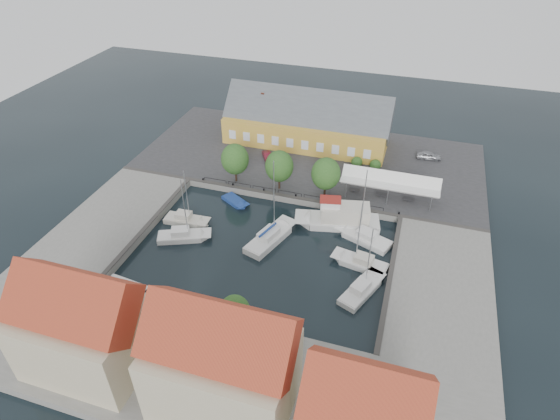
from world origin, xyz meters
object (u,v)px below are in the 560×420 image
(trawler, at_px, (341,219))
(launch_sw, at_px, (125,288))
(launch_nw, at_px, (235,202))
(center_sailboat, at_px, (270,238))
(car_silver, at_px, (429,156))
(east_boat_c, at_px, (361,291))
(car_red, at_px, (268,157))
(east_boat_a, at_px, (364,238))
(west_boat_c, at_px, (183,237))
(tent_canopy, at_px, (390,182))
(east_boat_b, at_px, (361,264))
(warehouse, at_px, (304,123))
(west_boat_b, at_px, (186,221))

(trawler, height_order, launch_sw, trawler)
(launch_nw, bearing_deg, center_sailboat, -41.52)
(car_silver, xyz_separation_m, east_boat_c, (-5.71, -32.93, -1.42))
(car_red, relative_size, trawler, 0.29)
(east_boat_a, xyz_separation_m, launch_sw, (-25.49, -17.42, -0.17))
(car_red, relative_size, launch_sw, 0.63)
(car_silver, bearing_deg, west_boat_c, 130.10)
(car_silver, bearing_deg, car_red, 102.80)
(tent_canopy, distance_m, east_boat_b, 15.27)
(tent_canopy, distance_m, center_sailboat, 19.61)
(center_sailboat, relative_size, launch_nw, 2.51)
(west_boat_c, bearing_deg, center_sailboat, 15.35)
(warehouse, relative_size, west_boat_c, 2.89)
(launch_sw, bearing_deg, center_sailboat, 44.96)
(warehouse, bearing_deg, car_silver, -0.86)
(tent_canopy, distance_m, east_boat_c, 19.71)
(car_red, bearing_deg, trawler, -71.83)
(trawler, xyz_separation_m, east_boat_b, (4.13, -7.46, -0.76))
(center_sailboat, height_order, east_boat_a, center_sailboat)
(warehouse, height_order, east_boat_c, warehouse)
(east_boat_b, height_order, launch_sw, east_boat_b)
(car_red, xyz_separation_m, east_boat_c, (19.89, -24.73, -1.33))
(center_sailboat, distance_m, launch_sw, 19.18)
(west_boat_c, relative_size, launch_nw, 2.01)
(center_sailboat, height_order, launch_sw, center_sailboat)
(tent_canopy, bearing_deg, launch_nw, -162.88)
(warehouse, relative_size, car_red, 8.02)
(east_boat_a, xyz_separation_m, east_boat_b, (0.39, -5.11, -0.00))
(trawler, xyz_separation_m, east_boat_c, (4.96, -12.05, -0.76))
(car_red, height_order, east_boat_b, east_boat_b)
(launch_sw, distance_m, launch_nw, 21.26)
(warehouse, relative_size, center_sailboat, 2.31)
(launch_nw, bearing_deg, east_boat_c, -31.32)
(east_boat_a, height_order, east_boat_c, east_boat_a)
(warehouse, bearing_deg, east_boat_b, -62.16)
(car_silver, relative_size, west_boat_b, 0.44)
(car_silver, bearing_deg, launch_nw, 122.13)
(west_boat_b, bearing_deg, center_sailboat, -1.18)
(warehouse, relative_size, trawler, 2.35)
(west_boat_b, bearing_deg, trawler, 16.06)
(launch_sw, relative_size, launch_nw, 1.15)
(west_boat_c, bearing_deg, launch_nw, 71.03)
(west_boat_b, xyz_separation_m, launch_sw, (-1.05, -13.81, -0.17))
(warehouse, bearing_deg, west_boat_c, -105.44)
(tent_canopy, xyz_separation_m, center_sailboat, (-13.76, -13.57, -3.32))
(car_silver, relative_size, launch_sw, 0.71)
(tent_canopy, bearing_deg, east_boat_a, -100.79)
(east_boat_c, bearing_deg, launch_nw, 148.68)
(tent_canopy, xyz_separation_m, trawler, (-5.59, -7.35, -2.67))
(trawler, relative_size, west_boat_c, 1.23)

